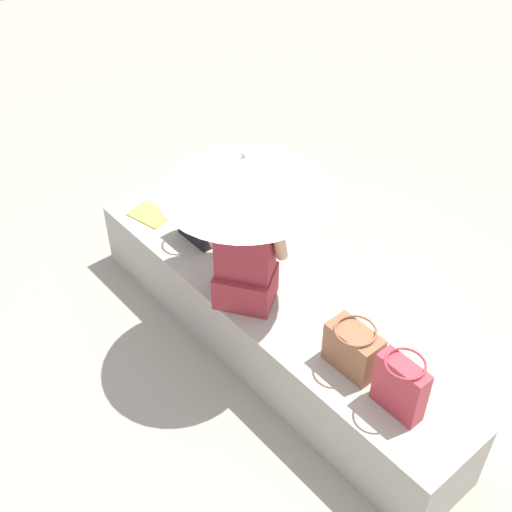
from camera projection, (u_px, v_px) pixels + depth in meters
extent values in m
plane|color=#9E9384|center=(266.00, 354.00, 4.41)|extent=(14.00, 14.00, 0.00)
cube|color=#A8A093|center=(266.00, 328.00, 4.26)|extent=(2.91, 0.53, 0.49)
cube|color=#992D38|center=(246.00, 285.00, 4.04)|extent=(0.44, 0.42, 0.22)
cube|color=#992D38|center=(245.00, 240.00, 3.81)|extent=(0.38, 0.34, 0.48)
sphere|color=tan|center=(244.00, 191.00, 3.59)|extent=(0.20, 0.20, 0.20)
cylinder|color=tan|center=(211.00, 231.00, 3.83)|extent=(0.17, 0.20, 0.32)
cylinder|color=tan|center=(280.00, 243.00, 3.75)|extent=(0.17, 0.20, 0.32)
cylinder|color=#B7B7BC|center=(245.00, 228.00, 3.86)|extent=(0.02, 0.02, 0.96)
cone|color=silver|center=(244.00, 173.00, 3.62)|extent=(0.95, 0.95, 0.21)
sphere|color=#B7B7BC|center=(244.00, 154.00, 3.54)|extent=(0.03, 0.03, 0.03)
cube|color=black|center=(195.00, 220.00, 4.43)|extent=(0.29, 0.10, 0.32)
torus|color=black|center=(194.00, 198.00, 4.32)|extent=(0.21, 0.21, 0.01)
cube|color=#B2333D|center=(400.00, 387.00, 3.39)|extent=(0.28, 0.10, 0.34)
torus|color=#B2333D|center=(405.00, 364.00, 3.27)|extent=(0.21, 0.21, 0.01)
cube|color=brown|center=(353.00, 350.00, 3.63)|extent=(0.31, 0.16, 0.27)
torus|color=brown|center=(356.00, 331.00, 3.53)|extent=(0.23, 0.23, 0.01)
cube|color=#EAE04C|center=(150.00, 214.00, 4.73)|extent=(0.32, 0.26, 0.01)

